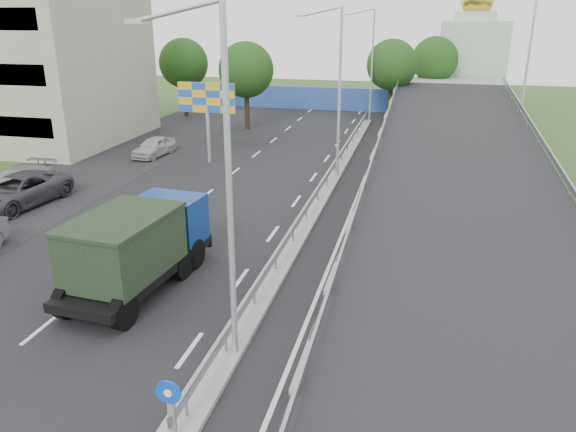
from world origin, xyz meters
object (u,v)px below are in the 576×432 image
(sign_bollard, at_px, (171,409))
(parked_car_c, at_px, (18,191))
(parked_car_d, at_px, (17,181))
(lamp_post_near, at_px, (222,174))
(billboard, at_px, (207,102))
(lamp_post_far, at_px, (370,59))
(dump_truck, at_px, (138,244))
(lamp_post_mid, at_px, (337,85))
(church, at_px, (472,56))
(parked_car_e, at_px, (154,147))

(sign_bollard, bearing_deg, parked_car_c, 136.97)
(parked_car_c, xyz_separation_m, parked_car_d, (-1.46, 1.82, -0.08))
(lamp_post_near, height_order, billboard, lamp_post_near)
(lamp_post_far, height_order, billboard, lamp_post_far)
(lamp_post_far, bearing_deg, dump_truck, -97.53)
(lamp_post_near, relative_size, lamp_post_far, 1.00)
(lamp_post_mid, relative_size, lamp_post_far, 1.00)
(lamp_post_mid, height_order, dump_truck, lamp_post_mid)
(parked_car_d, bearing_deg, dump_truck, -37.06)
(lamp_post_mid, relative_size, billboard, 1.83)
(sign_bollard, bearing_deg, church, 80.19)
(lamp_post_mid, distance_m, parked_car_e, 14.89)
(lamp_post_near, height_order, dump_truck, lamp_post_near)
(billboard, bearing_deg, lamp_post_far, 63.16)
(lamp_post_near, relative_size, parked_car_e, 2.45)
(lamp_post_far, distance_m, dump_truck, 36.89)
(lamp_post_mid, xyz_separation_m, dump_truck, (-4.81, -16.36, -4.05))
(lamp_post_mid, bearing_deg, parked_car_e, 168.40)
(billboard, bearing_deg, dump_truck, -76.81)
(lamp_post_mid, bearing_deg, parked_car_d, -156.78)
(lamp_post_near, height_order, lamp_post_mid, same)
(parked_car_c, bearing_deg, sign_bollard, -35.88)
(parked_car_e, bearing_deg, sign_bollard, -57.02)
(sign_bollard, distance_m, lamp_post_mid, 24.30)
(parked_car_e, bearing_deg, parked_car_d, -103.10)
(parked_car_c, distance_m, parked_car_d, 2.33)
(lamp_post_far, height_order, church, church)
(lamp_post_mid, bearing_deg, dump_truck, -106.38)
(sign_bollard, bearing_deg, dump_truck, 122.17)
(lamp_post_far, relative_size, parked_car_c, 1.64)
(church, bearing_deg, billboard, -120.70)
(billboard, bearing_deg, parked_car_d, -130.84)
(lamp_post_mid, distance_m, church, 35.41)
(parked_car_c, relative_size, parked_car_e, 1.49)
(billboard, bearing_deg, parked_car_e, 169.98)
(church, height_order, parked_car_c, church)
(dump_truck, xyz_separation_m, parked_car_d, (-12.42, 8.96, -0.98))
(lamp_post_near, distance_m, lamp_post_mid, 20.00)
(dump_truck, bearing_deg, parked_car_c, 151.93)
(parked_car_e, bearing_deg, lamp_post_far, 57.37)
(dump_truck, bearing_deg, billboard, 108.22)
(lamp_post_mid, bearing_deg, lamp_post_far, 90.00)
(sign_bollard, distance_m, dump_truck, 8.85)
(sign_bollard, relative_size, parked_car_e, 0.41)
(parked_car_c, bearing_deg, parked_car_e, 87.41)
(lamp_post_near, bearing_deg, church, 79.62)
(church, distance_m, parked_car_d, 49.69)
(lamp_post_far, bearing_deg, lamp_post_mid, -90.00)
(lamp_post_near, bearing_deg, lamp_post_far, 90.00)
(sign_bollard, bearing_deg, lamp_post_far, 89.86)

